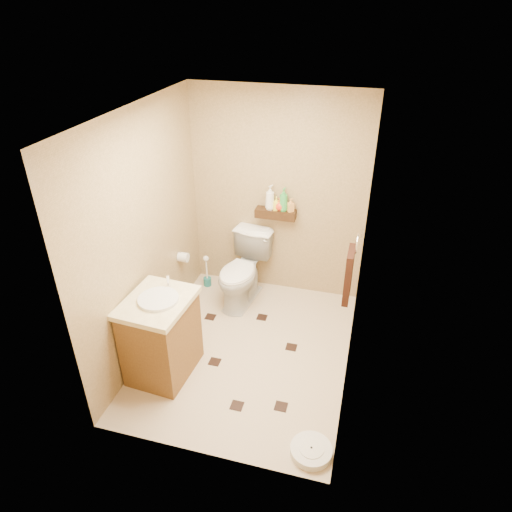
% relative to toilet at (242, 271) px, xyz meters
% --- Properties ---
extents(ground, '(2.50, 2.50, 0.00)m').
position_rel_toilet_xyz_m(ground, '(0.30, -0.83, -0.41)').
color(ground, '#C2AD8E').
rests_on(ground, ground).
extents(wall_back, '(2.00, 0.04, 2.40)m').
position_rel_toilet_xyz_m(wall_back, '(0.30, 0.42, 0.79)').
color(wall_back, tan).
rests_on(wall_back, ground).
extents(wall_front, '(2.00, 0.04, 2.40)m').
position_rel_toilet_xyz_m(wall_front, '(0.30, -2.08, 0.79)').
color(wall_front, tan).
rests_on(wall_front, ground).
extents(wall_left, '(0.04, 2.50, 2.40)m').
position_rel_toilet_xyz_m(wall_left, '(-0.70, -0.83, 0.79)').
color(wall_left, tan).
rests_on(wall_left, ground).
extents(wall_right, '(0.04, 2.50, 2.40)m').
position_rel_toilet_xyz_m(wall_right, '(1.30, -0.83, 0.79)').
color(wall_right, tan).
rests_on(wall_right, ground).
extents(ceiling, '(2.00, 2.50, 0.02)m').
position_rel_toilet_xyz_m(ceiling, '(0.30, -0.83, 1.99)').
color(ceiling, silver).
rests_on(ceiling, wall_back).
extents(wall_shelf, '(0.46, 0.14, 0.10)m').
position_rel_toilet_xyz_m(wall_shelf, '(0.30, 0.34, 0.61)').
color(wall_shelf, '#39230F').
rests_on(wall_shelf, wall_back).
extents(floor_accents, '(1.16, 1.40, 0.01)m').
position_rel_toilet_xyz_m(floor_accents, '(0.33, -0.91, -0.41)').
color(floor_accents, black).
rests_on(floor_accents, ground).
extents(toilet, '(0.57, 0.86, 0.82)m').
position_rel_toilet_xyz_m(toilet, '(0.00, 0.00, 0.00)').
color(toilet, white).
rests_on(toilet, ground).
extents(vanity, '(0.61, 0.72, 0.96)m').
position_rel_toilet_xyz_m(vanity, '(-0.40, -1.30, 0.02)').
color(vanity, brown).
rests_on(vanity, ground).
extents(bathroom_scale, '(0.34, 0.34, 0.07)m').
position_rel_toilet_xyz_m(bathroom_scale, '(1.12, -1.86, -0.38)').
color(bathroom_scale, white).
rests_on(bathroom_scale, ground).
extents(toilet_brush, '(0.10, 0.10, 0.42)m').
position_rel_toilet_xyz_m(toilet_brush, '(-0.52, 0.19, -0.26)').
color(toilet_brush, '#1A696A').
rests_on(toilet_brush, ground).
extents(towel_ring, '(0.12, 0.30, 0.76)m').
position_rel_toilet_xyz_m(towel_ring, '(1.21, -0.58, 0.53)').
color(towel_ring, silver).
rests_on(towel_ring, wall_right).
extents(toilet_paper, '(0.12, 0.11, 0.12)m').
position_rel_toilet_xyz_m(toilet_paper, '(-0.64, -0.18, 0.19)').
color(toilet_paper, white).
rests_on(toilet_paper, wall_left).
extents(bottle_a, '(0.14, 0.14, 0.28)m').
position_rel_toilet_xyz_m(bottle_a, '(0.23, 0.34, 0.80)').
color(bottle_a, white).
rests_on(bottle_a, wall_shelf).
extents(bottle_b, '(0.09, 0.09, 0.15)m').
position_rel_toilet_xyz_m(bottle_b, '(0.30, 0.34, 0.73)').
color(bottle_b, yellow).
rests_on(bottle_b, wall_shelf).
extents(bottle_c, '(0.15, 0.15, 0.15)m').
position_rel_toilet_xyz_m(bottle_c, '(0.35, 0.34, 0.73)').
color(bottle_c, '#F2381C').
rests_on(bottle_c, wall_shelf).
extents(bottle_d, '(0.12, 0.12, 0.26)m').
position_rel_toilet_xyz_m(bottle_d, '(0.39, 0.34, 0.79)').
color(bottle_d, green).
rests_on(bottle_d, wall_shelf).
extents(bottle_e, '(0.10, 0.10, 0.15)m').
position_rel_toilet_xyz_m(bottle_e, '(0.47, 0.34, 0.73)').
color(bottle_e, gold).
rests_on(bottle_e, wall_shelf).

